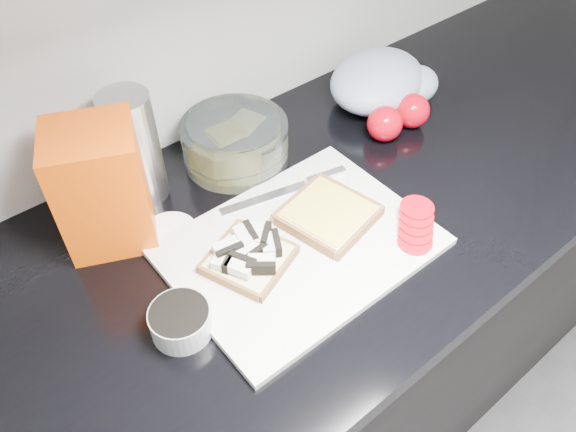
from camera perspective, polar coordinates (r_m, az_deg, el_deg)
The scene contains 14 objects.
base_cabinet at distance 1.33m, azimuth 1.74°, elevation -13.63°, with size 3.50×0.60×0.86m, color black.
countertop at distance 0.97m, azimuth 2.32°, elevation 0.01°, with size 3.50×0.64×0.04m, color black.
cutting_board at distance 0.89m, azimuth 1.22°, elevation -3.06°, with size 0.40×0.30×0.01m, color silver.
bread_left at distance 0.85m, azimuth -4.05°, elevation -4.13°, with size 0.15×0.15×0.04m.
bread_right at distance 0.92m, azimuth 4.09°, elevation 0.15°, with size 0.16×0.16×0.02m.
tomato_slices at distance 0.92m, azimuth 12.87°, elevation -0.84°, with size 0.11×0.11×0.02m.
knife at distance 0.97m, azimuth 1.28°, elevation 3.16°, with size 0.23×0.07×0.01m.
seed_tub at distance 0.79m, azimuth -10.87°, elevation -10.35°, with size 0.09×0.09×0.04m.
tub_lid at distance 0.93m, azimuth -11.95°, elevation -1.64°, with size 0.09×0.09×0.01m, color white.
glass_bowl at distance 1.03m, azimuth -5.39°, elevation 7.48°, with size 0.19×0.19×0.08m.
bread_bag at distance 0.89m, azimuth -18.39°, elevation 2.79°, with size 0.13×0.12×0.20m, color #DA3703.
steel_canister at distance 0.95m, azimuth -15.34°, elevation 6.64°, with size 0.08×0.08×0.20m, color #AEAEB3.
grocery_bag at distance 1.19m, azimuth 9.60°, elevation 13.36°, with size 0.26×0.23×0.10m.
whole_tomatoes at distance 1.11m, azimuth 11.18°, elevation 9.82°, with size 0.14×0.07×0.07m.
Camera 1 is at (-0.46, 0.70, 1.57)m, focal length 35.00 mm.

